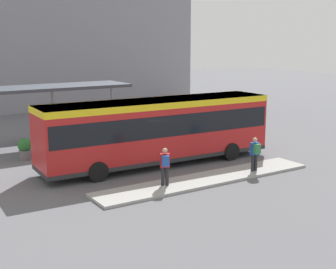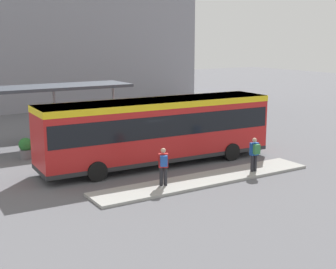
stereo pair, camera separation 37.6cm
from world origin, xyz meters
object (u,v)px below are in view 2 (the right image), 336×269
at_px(city_bus, 158,127).
at_px(pedestrian_companion, 255,152).
at_px(bicycle_blue, 253,131).
at_px(potted_planter_near_shelter, 26,148).
at_px(pedestrian_waiting, 163,164).
at_px(bicycle_white, 243,129).
at_px(bicycle_green, 233,128).

bearing_deg(city_bus, pedestrian_companion, -50.38).
relative_size(bicycle_blue, potted_planter_near_shelter, 1.60).
bearing_deg(pedestrian_waiting, potted_planter_near_shelter, 48.84).
relative_size(pedestrian_waiting, potted_planter_near_shelter, 1.43).
distance_m(city_bus, bicycle_white, 9.18).
distance_m(city_bus, potted_planter_near_shelter, 7.13).
xyz_separation_m(bicycle_white, bicycle_green, (-0.18, 0.76, -0.00)).
bearing_deg(bicycle_white, bicycle_blue, -165.65).
xyz_separation_m(pedestrian_companion, bicycle_white, (5.47, 7.18, -0.66)).
relative_size(city_bus, pedestrian_companion, 7.52).
xyz_separation_m(pedestrian_companion, bicycle_blue, (5.63, 6.42, -0.64)).
bearing_deg(bicycle_blue, bicycle_white, 8.11).
distance_m(bicycle_blue, bicycle_white, 0.78).
bearing_deg(potted_planter_near_shelter, bicycle_blue, -7.94).
bearing_deg(potted_planter_near_shelter, city_bus, -40.40).
xyz_separation_m(city_bus, bicycle_green, (8.22, 4.13, -1.53)).
bearing_deg(bicycle_green, pedestrian_waiting, 134.14).
bearing_deg(bicycle_white, pedestrian_waiting, 125.90).
xyz_separation_m(bicycle_blue, potted_planter_near_shelter, (-13.91, 1.94, 0.20)).
relative_size(pedestrian_waiting, bicycle_blue, 0.89).
bearing_deg(potted_planter_near_shelter, bicycle_green, -1.76).
relative_size(bicycle_blue, bicycle_white, 1.04).
distance_m(city_bus, pedestrian_waiting, 3.96).
height_order(city_bus, bicycle_green, city_bus).
distance_m(city_bus, pedestrian_companion, 4.89).
relative_size(city_bus, bicycle_white, 6.91).
xyz_separation_m(pedestrian_waiting, bicycle_blue, (10.32, 6.05, -0.66)).
distance_m(city_bus, bicycle_green, 9.32).
bearing_deg(bicycle_green, bicycle_blue, -160.17).
height_order(bicycle_white, bicycle_green, bicycle_white).
bearing_deg(pedestrian_waiting, city_bus, -2.37).
xyz_separation_m(bicycle_blue, bicycle_white, (-0.17, 0.76, -0.02)).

